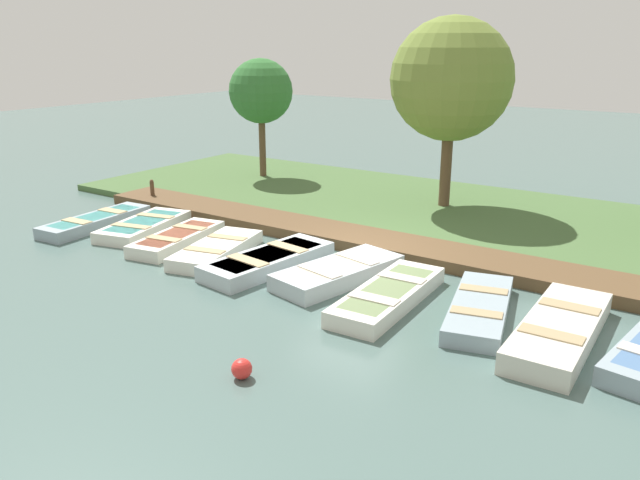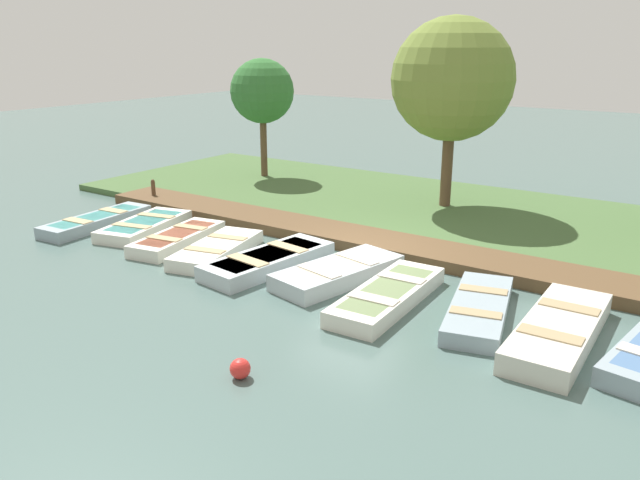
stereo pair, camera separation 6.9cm
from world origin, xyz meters
name	(u,v)px [view 1 (the left image)]	position (x,y,z in m)	size (l,w,h in m)	color
ground_plane	(351,261)	(0.00, 0.00, 0.00)	(80.00, 80.00, 0.00)	#4C6660
shore_bank	(436,212)	(-5.00, 0.00, 0.10)	(8.00, 24.00, 0.20)	#476638
dock_walkway	(376,242)	(-1.22, 0.00, 0.14)	(1.51, 18.69, 0.29)	brown
rowboat_0	(96,221)	(1.59, -7.55, 0.17)	(3.41, 1.21, 0.35)	#8C9EA8
rowboat_1	(144,226)	(1.15, -6.04, 0.17)	(3.10, 1.85, 0.34)	silver
rowboat_2	(178,239)	(1.45, -4.40, 0.17)	(3.06, 1.50, 0.35)	silver
rowboat_3	(217,250)	(1.55, -2.93, 0.17)	(3.07, 1.72, 0.35)	silver
rowboat_4	(268,261)	(1.53, -1.33, 0.19)	(3.48, 1.62, 0.39)	#B2BCC1
rowboat_5	(338,272)	(1.27, 0.44, 0.20)	(3.28, 1.85, 0.40)	#B2BCC1
rowboat_6	(388,295)	(1.79, 1.95, 0.18)	(3.45, 1.21, 0.36)	silver
rowboat_7	(480,308)	(1.34, 3.70, 0.17)	(3.27, 1.72, 0.34)	#8C9EA8
rowboat_8	(560,330)	(1.56, 5.23, 0.21)	(3.59, 1.19, 0.42)	beige
mooring_post_near	(152,192)	(-1.16, -8.26, 0.41)	(0.13, 0.13, 0.81)	brown
buoy	(242,369)	(5.68, 1.44, 0.17)	(0.33, 0.33, 0.33)	red
park_tree_far_left	(261,92)	(-5.94, -7.50, 3.32)	(2.33, 2.33, 4.51)	brown
park_tree_left	(451,80)	(-5.57, -0.01, 3.99)	(3.60, 3.60, 5.81)	brown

